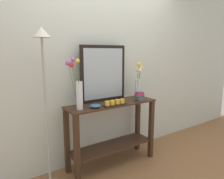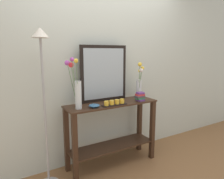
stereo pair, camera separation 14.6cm
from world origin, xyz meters
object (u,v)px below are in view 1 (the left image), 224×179
(mirror_leaning, at_px, (104,74))
(floor_lamp, at_px, (44,84))
(console_table, at_px, (112,127))
(candle_tray, at_px, (115,103))
(tall_vase_left, at_px, (77,87))
(vase_right, at_px, (138,84))
(decorative_bowl, at_px, (95,106))
(book_stack, at_px, (139,96))

(mirror_leaning, xyz_separation_m, floor_lamp, (-0.81, -0.18, -0.04))
(console_table, distance_m, candle_tray, 0.38)
(mirror_leaning, bearing_deg, tall_vase_left, -158.37)
(candle_tray, bearing_deg, mirror_leaning, 88.34)
(vase_right, height_order, decorative_bowl, vase_right)
(decorative_bowl, bearing_deg, book_stack, -0.81)
(candle_tray, height_order, decorative_bowl, candle_tray)
(book_stack, height_order, floor_lamp, floor_lamp)
(decorative_bowl, distance_m, book_stack, 0.67)
(mirror_leaning, distance_m, book_stack, 0.56)
(vase_right, distance_m, floor_lamp, 1.32)
(console_table, xyz_separation_m, candle_tray, (-0.04, -0.12, 0.36))
(mirror_leaning, height_order, book_stack, mirror_leaning)
(candle_tray, xyz_separation_m, book_stack, (0.41, 0.02, 0.03))
(tall_vase_left, bearing_deg, candle_tray, -11.61)
(tall_vase_left, bearing_deg, console_table, 3.45)
(book_stack, xyz_separation_m, floor_lamp, (-1.22, 0.07, 0.26))
(console_table, relative_size, mirror_leaning, 1.67)
(floor_lamp, bearing_deg, console_table, 1.66)
(mirror_leaning, distance_m, tall_vase_left, 0.50)
(vase_right, bearing_deg, console_table, -174.36)
(tall_vase_left, bearing_deg, vase_right, 4.53)
(vase_right, height_order, book_stack, vase_right)
(tall_vase_left, relative_size, vase_right, 1.15)
(console_table, xyz_separation_m, book_stack, (0.38, -0.10, 0.39))
(console_table, xyz_separation_m, decorative_bowl, (-0.29, -0.09, 0.35))
(decorative_bowl, bearing_deg, tall_vase_left, 163.34)
(candle_tray, bearing_deg, decorative_bowl, 172.31)
(decorative_bowl, height_order, floor_lamp, floor_lamp)
(console_table, relative_size, floor_lamp, 0.70)
(decorative_bowl, bearing_deg, console_table, 16.44)
(mirror_leaning, xyz_separation_m, candle_tray, (-0.01, -0.27, -0.33))
(decorative_bowl, relative_size, book_stack, 0.94)
(console_table, distance_m, decorative_bowl, 0.47)
(console_table, height_order, vase_right, vase_right)
(console_table, bearing_deg, vase_right, 5.64)
(mirror_leaning, xyz_separation_m, vase_right, (0.50, -0.10, -0.16))
(mirror_leaning, bearing_deg, decorative_bowl, -137.90)
(book_stack, bearing_deg, vase_right, 56.75)
(book_stack, distance_m, floor_lamp, 1.25)
(tall_vase_left, xyz_separation_m, candle_tray, (0.45, -0.09, -0.22))
(console_table, bearing_deg, candle_tray, -107.61)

